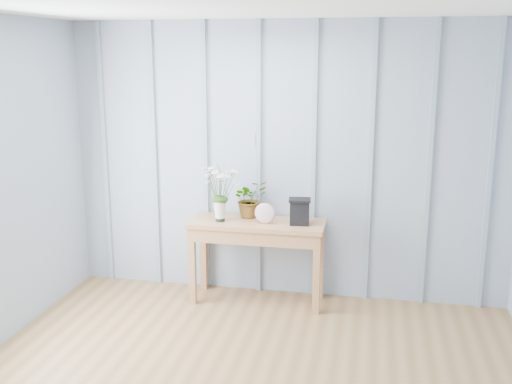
% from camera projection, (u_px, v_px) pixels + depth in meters
% --- Properties ---
extents(room_shell, '(4.00, 4.50, 2.50)m').
position_uv_depth(room_shell, '(258.00, 88.00, 3.96)').
color(room_shell, '#94A4B9').
rests_on(room_shell, ground).
extents(sideboard, '(1.20, 0.45, 0.75)m').
position_uv_depth(sideboard, '(257.00, 234.00, 5.34)').
color(sideboard, '#A47145').
rests_on(sideboard, ground).
extents(daisy_vase, '(0.36, 0.28, 0.52)m').
position_uv_depth(daisy_vase, '(220.00, 186.00, 5.25)').
color(daisy_vase, black).
rests_on(daisy_vase, sideboard).
extents(spider_plant, '(0.41, 0.40, 0.34)m').
position_uv_depth(spider_plant, '(250.00, 199.00, 5.43)').
color(spider_plant, '#1C3D11').
rests_on(spider_plant, sideboard).
extents(felt_disc_vessel, '(0.19, 0.07, 0.19)m').
position_uv_depth(felt_disc_vessel, '(265.00, 213.00, 5.23)').
color(felt_disc_vessel, '#975578').
rests_on(felt_disc_vessel, sideboard).
extents(carved_box, '(0.20, 0.17, 0.23)m').
position_uv_depth(carved_box, '(300.00, 211.00, 5.20)').
color(carved_box, black).
rests_on(carved_box, sideboard).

